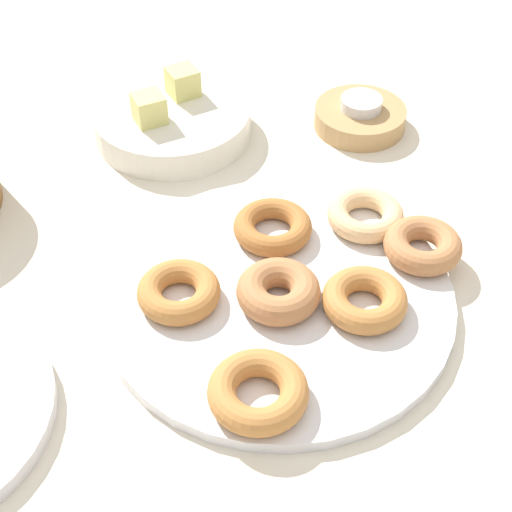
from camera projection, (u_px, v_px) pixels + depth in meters
ground_plane at (277, 301)px, 0.79m from camera, size 2.40×2.40×0.00m
donut_plate at (278, 296)px, 0.78m from camera, size 0.36×0.36×0.01m
donut_0 at (273, 227)px, 0.83m from camera, size 0.12×0.12×0.02m
donut_1 at (179, 292)px, 0.76m from camera, size 0.08×0.08×0.02m
donut_2 at (258, 392)px, 0.67m from camera, size 0.09×0.09×0.03m
donut_3 at (423, 245)px, 0.81m from camera, size 0.09×0.09×0.03m
donut_4 at (365, 300)px, 0.75m from camera, size 0.10×0.10×0.03m
donut_5 at (278, 291)px, 0.76m from camera, size 0.09×0.09×0.03m
donut_6 at (368, 216)px, 0.84m from camera, size 0.11×0.11×0.02m
candle_holder at (360, 118)px, 1.00m from camera, size 0.12×0.12×0.03m
tealight at (361, 104)px, 0.99m from camera, size 0.05×0.05×0.01m
fruit_bowl at (172, 122)px, 0.99m from camera, size 0.20×0.20×0.04m
melon_chunk_left at (149, 108)px, 0.94m from camera, size 0.05×0.05×0.04m
melon_chunk_right at (183, 82)px, 0.99m from camera, size 0.05×0.05×0.04m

